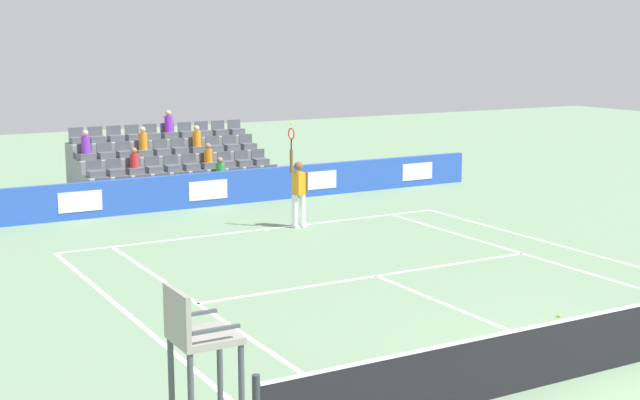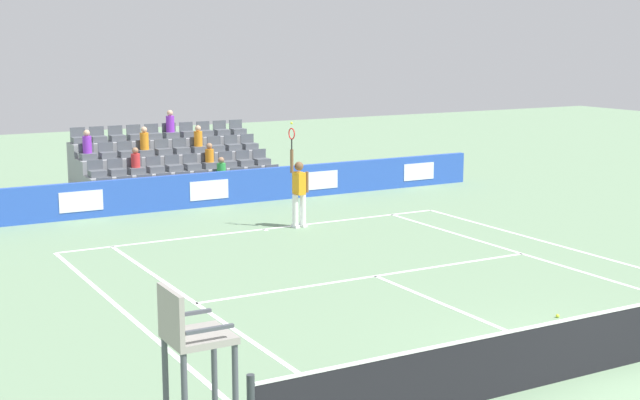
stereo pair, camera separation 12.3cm
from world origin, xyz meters
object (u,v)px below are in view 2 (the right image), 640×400
tennis_player (299,191)px  loose_tennis_ball (558,316)px  tennis_net (604,340)px  umpire_chair (193,357)px

tennis_player → loose_tennis_ball: (-0.36, 9.36, -0.96)m
tennis_player → loose_tennis_ball: tennis_player is taller
tennis_net → tennis_player: tennis_player is taller
tennis_player → umpire_chair: tennis_player is taller
tennis_player → tennis_net: bearing=85.3°
tennis_net → tennis_player: 11.73m
tennis_net → loose_tennis_ball: (-1.31, -2.32, -0.46)m
tennis_player → loose_tennis_ball: 9.41m
tennis_player → umpire_chair: bearing=57.1°
tennis_player → umpire_chair: size_ratio=1.22×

